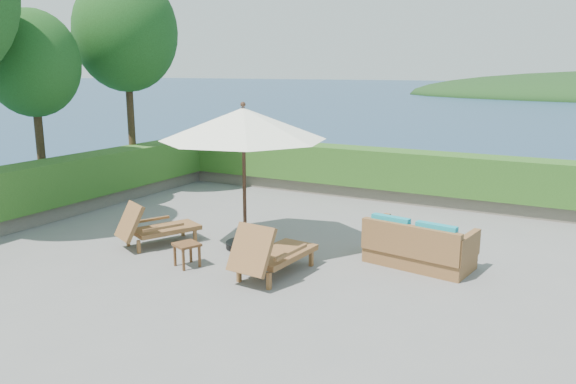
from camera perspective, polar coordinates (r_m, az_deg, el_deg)
The scene contains 13 objects.
ground at distance 10.68m, azimuth -3.48°, elevation -6.41°, with size 12.00×12.00×0.00m, color slate.
foundation at distance 11.28m, azimuth -3.37°, elevation -13.89°, with size 12.00×12.00×3.00m, color #554D44.
planter_wall_far at distance 15.50m, azimuth 7.49°, elevation 0.16°, with size 12.00×0.60×0.36m, color gray.
planter_wall_left at distance 14.30m, azimuth -22.94°, elevation -1.78°, with size 0.60×12.00×0.36m, color gray.
hedge_far at distance 15.37m, azimuth 7.56°, elevation 2.60°, with size 12.40×0.90×1.00m, color #1E4313.
hedge_left at distance 14.16m, azimuth -23.17°, elevation 0.85°, with size 0.90×12.40×1.00m, color #1E4313.
tree_mid at distance 14.86m, azimuth -24.52°, elevation 11.74°, with size 2.20×2.20×4.83m.
tree_far at distance 16.39m, azimuth -16.16°, elevation 15.31°, with size 2.80×2.80×6.03m.
patio_umbrella at distance 10.63m, azimuth -4.56°, elevation 6.76°, with size 3.68×3.68×2.84m.
lounge_left at distance 11.43m, azimuth -13.42°, elevation -3.46°, with size 1.27×1.72×0.92m.
lounge_right at distance 9.48m, azimuth -1.74°, elevation -6.20°, with size 0.88×1.80×1.01m.
side_table at distance 10.13m, azimuth -10.24°, elevation -5.56°, with size 0.53×0.53×0.43m.
wicker_loveseat at distance 10.26m, azimuth 13.07°, elevation -5.47°, with size 1.97×1.21×0.91m.
Camera 1 is at (5.37, -8.57, 3.45)m, focal length 35.00 mm.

